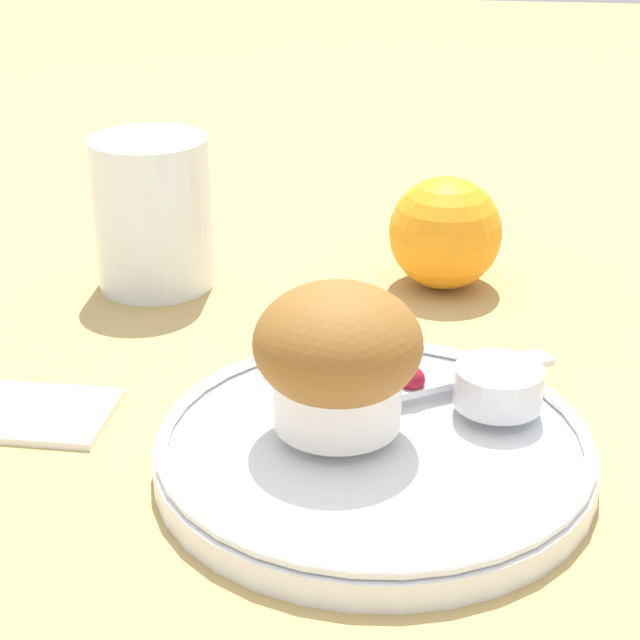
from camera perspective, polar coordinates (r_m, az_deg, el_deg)
The scene contains 9 objects.
ground_plane at distance 0.53m, azimuth 3.02°, elevation -7.06°, with size 3.00×3.00×0.00m, color tan.
plate at distance 0.51m, azimuth 3.41°, elevation -7.01°, with size 0.21×0.21×0.02m.
muffin at distance 0.50m, azimuth 0.95°, elevation -1.95°, with size 0.08×0.08×0.07m.
cream_ramekin at distance 0.53m, azimuth 9.51°, elevation -3.39°, with size 0.04×0.04×0.02m.
berry_pair at distance 0.54m, azimuth 4.27°, elevation -3.13°, with size 0.03×0.01×0.01m.
butter_knife at distance 0.55m, azimuth 5.41°, elevation -3.49°, with size 0.14×0.10×0.00m.
orange_fruit at distance 0.71m, azimuth 6.69°, elevation 4.63°, with size 0.07×0.07×0.07m.
juice_glass at distance 0.71m, azimuth -8.91°, elevation 5.67°, with size 0.08×0.08×0.10m.
folded_napkin at distance 0.58m, azimuth -16.19°, elevation -4.55°, with size 0.11×0.06×0.01m.
Camera 1 is at (0.03, -0.45, 0.28)m, focal length 60.00 mm.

